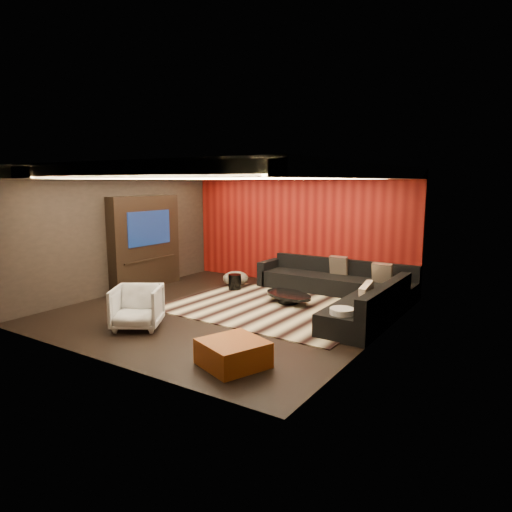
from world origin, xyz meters
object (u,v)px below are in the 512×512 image
Objects in this scene: orange_ottoman at (233,353)px; white_side_table at (342,323)px; armchair at (137,307)px; sectional_sofa at (346,291)px; coffee_table at (288,298)px; drum_stool at (235,282)px.

white_side_table is at bearing 66.44° from orange_ottoman.
orange_ottoman is 2.42m from armchair.
armchair is at bearing 169.57° from orange_ottoman.
white_side_table is at bearing -69.88° from sectional_sofa.
sectional_sofa is (-0.77, 2.09, 0.01)m from white_side_table.
armchair is at bearing -155.55° from white_side_table.
sectional_sofa reaches higher than coffee_table.
white_side_table is 2.06m from orange_ottoman.
armchair is (-2.37, 0.44, 0.19)m from orange_ottoman.
coffee_table is 1.44× the size of orange_ottoman.
armchair is 0.22× the size of sectional_sofa.
armchair reaches higher than orange_ottoman.
drum_stool reaches higher than coffee_table.
coffee_table is 0.32× the size of sectional_sofa.
armchair is (-1.44, -2.84, 0.25)m from coffee_table.
orange_ottoman is at bearing -74.13° from coffee_table.
sectional_sofa is (2.63, 0.33, 0.06)m from drum_stool.
coffee_table is at bearing 30.79° from armchair.
drum_stool is at bearing 61.36° from armchair.
coffee_table is 2.34× the size of white_side_table.
armchair reaches higher than white_side_table.
orange_ottoman is 0.22× the size of sectional_sofa.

